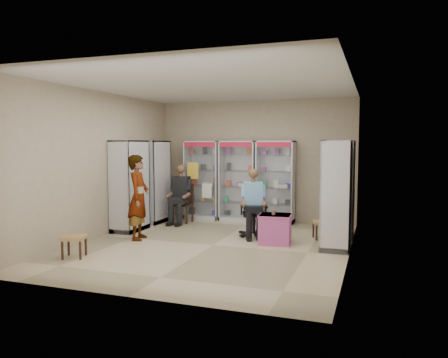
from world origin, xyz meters
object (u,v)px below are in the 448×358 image
(cabinet_right_near, at_px, (336,195))
(cabinet_left_far, at_px, (154,182))
(office_chair, at_px, (254,211))
(seated_shopkeeper, at_px, (253,205))
(woven_stool_b, at_px, (74,247))
(cabinet_back_right, at_px, (276,182))
(cabinet_right_far, at_px, (341,189))
(pink_trunk, at_px, (275,229))
(wooden_chair, at_px, (183,203))
(woven_stool_a, at_px, (322,230))
(cabinet_back_mid, at_px, (238,181))
(cabinet_left_near, at_px, (130,186))
(standing_man, at_px, (139,197))
(cabinet_back_left, at_px, (203,180))

(cabinet_right_near, bearing_deg, cabinet_left_far, 73.75)
(cabinet_left_far, height_order, office_chair, cabinet_left_far)
(seated_shopkeeper, height_order, woven_stool_b, seated_shopkeeper)
(cabinet_back_right, distance_m, woven_stool_b, 5.09)
(cabinet_right_far, xyz_separation_m, pink_trunk, (-1.15, -1.06, -0.72))
(wooden_chair, height_order, woven_stool_a, wooden_chair)
(wooden_chair, xyz_separation_m, seated_shopkeeper, (2.06, -0.99, 0.19))
(pink_trunk, relative_size, woven_stool_b, 1.57)
(seated_shopkeeper, xyz_separation_m, woven_stool_b, (-2.41, -2.64, -0.48))
(cabinet_back_right, height_order, cabinet_right_near, same)
(cabinet_right_near, distance_m, pink_trunk, 1.35)
(cabinet_back_mid, distance_m, woven_stool_a, 2.82)
(cabinet_left_near, xyz_separation_m, woven_stool_b, (0.33, -2.33, -0.81))
(office_chair, bearing_deg, pink_trunk, -61.08)
(cabinet_left_near, height_order, seated_shopkeeper, cabinet_left_near)
(cabinet_back_mid, height_order, cabinet_left_near, same)
(cabinet_back_right, relative_size, woven_stool_b, 5.37)
(cabinet_back_mid, distance_m, standing_man, 3.01)
(office_chair, height_order, woven_stool_b, office_chair)
(cabinet_right_near, height_order, office_chair, cabinet_right_near)
(cabinet_back_right, distance_m, seated_shopkeeper, 1.76)
(cabinet_right_near, xyz_separation_m, wooden_chair, (-3.78, 1.50, -0.53))
(woven_stool_a, distance_m, standing_man, 3.77)
(cabinet_right_near, height_order, woven_stool_a, cabinet_right_near)
(cabinet_back_mid, bearing_deg, standing_man, -114.38)
(cabinet_back_right, height_order, seated_shopkeeper, cabinet_back_right)
(pink_trunk, bearing_deg, seated_shopkeeper, 140.64)
(cabinet_back_right, height_order, woven_stool_a, cabinet_back_right)
(wooden_chair, bearing_deg, cabinet_right_far, -6.04)
(cabinet_back_right, bearing_deg, woven_stool_a, -48.98)
(cabinet_left_near, relative_size, seated_shopkeeper, 1.51)
(cabinet_right_far, bearing_deg, woven_stool_a, 137.83)
(cabinet_left_near, distance_m, pink_trunk, 3.39)
(cabinet_right_far, distance_m, woven_stool_b, 5.31)
(cabinet_back_left, xyz_separation_m, cabinet_right_near, (3.53, -2.23, 0.00))
(cabinet_left_far, relative_size, woven_stool_a, 5.51)
(cabinet_left_far, distance_m, office_chair, 2.88)
(standing_man, bearing_deg, woven_stool_b, 156.02)
(cabinet_back_left, xyz_separation_m, standing_man, (-0.29, -2.74, -0.15))
(cabinet_left_far, bearing_deg, cabinet_left_near, -0.00)
(standing_man, bearing_deg, seated_shopkeeper, -77.42)
(cabinet_back_mid, relative_size, woven_stool_a, 5.51)
(cabinet_back_right, height_order, wooden_chair, cabinet_back_right)
(cabinet_right_near, relative_size, pink_trunk, 3.41)
(cabinet_back_mid, height_order, cabinet_back_right, same)
(woven_stool_a, distance_m, woven_stool_b, 4.76)
(wooden_chair, distance_m, seated_shopkeeper, 2.30)
(cabinet_back_mid, height_order, woven_stool_a, cabinet_back_mid)
(wooden_chair, distance_m, standing_man, 2.05)
(cabinet_left_far, bearing_deg, cabinet_right_far, 87.43)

